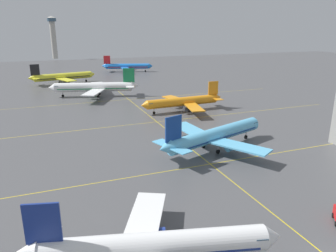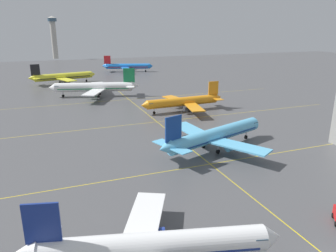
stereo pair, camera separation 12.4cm
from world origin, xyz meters
The scene contains 8 objects.
airliner_front_gate centered at (-23.36, 7.74, 3.64)m, with size 33.91×28.87×10.67m.
airliner_second_row centered at (5.42, 43.08, 3.89)m, with size 35.73×30.55×11.39m.
airliner_third_row centered at (14.23, 82.79, 3.53)m, with size 33.26×28.71×10.35m.
airliner_far_left_stand centered at (-12.48, 121.16, 4.28)m, with size 39.74×33.87×12.54m.
airliner_far_right_stand centered at (-23.56, 162.54, 3.90)m, with size 36.61×31.16×11.42m.
airliner_distant_taxiway centered at (21.89, 197.60, 3.79)m, with size 34.90×29.82×11.10m.
taxiway_markings centered at (0.00, 53.80, 0.00)m, with size 141.21×163.67×0.01m.
control_tower centered at (-19.82, 318.20, 23.04)m, with size 8.82×8.82×39.91m.
Camera 2 is at (-34.07, -25.76, 30.52)m, focal length 34.71 mm.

